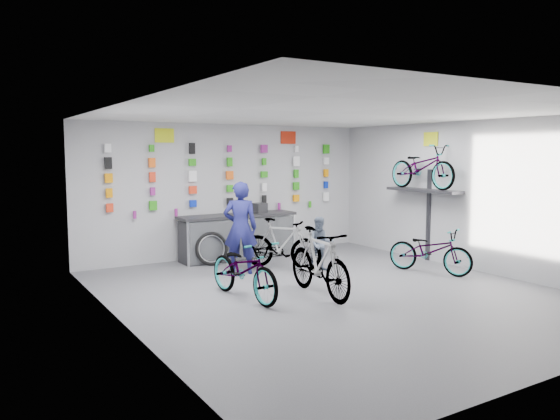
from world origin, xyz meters
TOP-DOWN VIEW (x-y plane):
  - floor at (0.00, 0.00)m, footprint 8.00×8.00m
  - ceiling at (0.00, 0.00)m, footprint 8.00×8.00m
  - wall_back at (0.00, 4.00)m, footprint 7.00×0.00m
  - wall_left at (-3.50, 0.00)m, footprint 0.00×8.00m
  - wall_right at (3.50, 0.00)m, footprint 0.00×8.00m
  - counter at (0.00, 3.54)m, footprint 2.70×0.66m
  - merch_wall at (0.01, 3.93)m, footprint 5.56×0.08m
  - wall_bracket at (3.33, 1.20)m, footprint 0.39×1.90m
  - sign_left at (-1.50, 3.98)m, footprint 0.42×0.02m
  - sign_right at (1.60, 3.98)m, footprint 0.42×0.02m
  - sign_side at (3.48, 1.20)m, footprint 0.02×0.40m
  - bike_left at (-1.46, 0.47)m, footprint 0.82×1.90m
  - bike_center at (-0.32, -0.02)m, footprint 0.69×1.91m
  - bike_right at (2.55, 0.26)m, footprint 1.17×1.80m
  - bike_service at (0.26, 2.11)m, footprint 1.39×1.68m
  - bike_wall at (3.25, 1.20)m, footprint 0.63×1.80m
  - clerk at (-0.65, 2.16)m, footprint 0.78×0.68m
  - customer at (0.83, 1.55)m, footprint 0.66×0.61m
  - spare_wheel at (-0.81, 3.17)m, footprint 0.73×0.27m
  - register at (0.54, 3.55)m, footprint 0.33×0.35m

SIDE VIEW (x-z plane):
  - floor at x=0.00m, z-range 0.00..0.00m
  - spare_wheel at x=-0.81m, z-range -0.01..0.71m
  - bike_right at x=2.55m, z-range 0.00..0.89m
  - bike_left at x=-1.46m, z-range 0.00..0.97m
  - counter at x=0.00m, z-range -0.01..0.99m
  - bike_service at x=0.26m, z-range 0.00..1.03m
  - customer at x=0.83m, z-range 0.00..1.09m
  - bike_center at x=-0.32m, z-range 0.00..1.13m
  - clerk at x=-0.65m, z-range 0.00..1.81m
  - register at x=0.54m, z-range 1.00..1.22m
  - wall_bracket at x=3.33m, z-range 0.46..2.46m
  - wall_back at x=0.00m, z-range -2.00..5.00m
  - wall_left at x=-3.50m, z-range -2.50..5.50m
  - wall_right at x=3.50m, z-range -2.50..5.50m
  - merch_wall at x=0.01m, z-range 1.01..2.58m
  - bike_wall at x=3.25m, z-range 1.58..2.53m
  - sign_side at x=3.48m, z-range 2.50..2.80m
  - sign_left at x=-1.50m, z-range 2.57..2.87m
  - sign_right at x=1.60m, z-range 2.57..2.87m
  - ceiling at x=0.00m, z-range 3.00..3.00m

